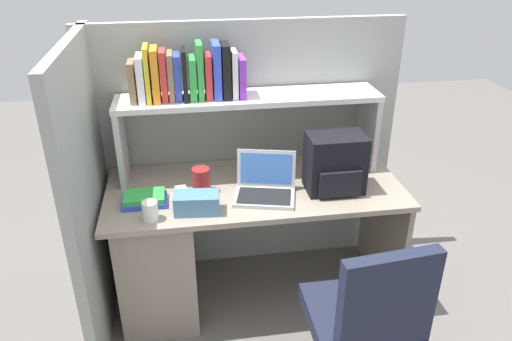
# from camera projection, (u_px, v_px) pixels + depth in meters

# --- Properties ---
(ground_plane) EXTENTS (8.00, 8.00, 0.00)m
(ground_plane) POSITION_uv_depth(u_px,v_px,m) (255.00, 291.00, 3.01)
(ground_plane) COLOR slate
(desk) EXTENTS (1.60, 0.70, 0.73)m
(desk) POSITION_uv_depth(u_px,v_px,m) (187.00, 242.00, 2.78)
(desk) COLOR gray
(desk) RESTS_ON ground_plane
(cubicle_partition_rear) EXTENTS (1.84, 0.05, 1.55)m
(cubicle_partition_rear) POSITION_uv_depth(u_px,v_px,m) (245.00, 150.00, 3.00)
(cubicle_partition_rear) COLOR #939991
(cubicle_partition_rear) RESTS_ON ground_plane
(cubicle_partition_left) EXTENTS (0.05, 1.06, 1.55)m
(cubicle_partition_left) POSITION_uv_depth(u_px,v_px,m) (91.00, 195.00, 2.50)
(cubicle_partition_left) COLOR #939991
(cubicle_partition_left) RESTS_ON ground_plane
(overhead_hutch) EXTENTS (1.44, 0.28, 0.45)m
(overhead_hutch) POSITION_uv_depth(u_px,v_px,m) (249.00, 113.00, 2.70)
(overhead_hutch) COLOR beige
(overhead_hutch) RESTS_ON desk
(reference_books_on_shelf) EXTENTS (0.60, 0.18, 0.29)m
(reference_books_on_shelf) POSITION_uv_depth(u_px,v_px,m) (189.00, 75.00, 2.56)
(reference_books_on_shelf) COLOR olive
(reference_books_on_shelf) RESTS_ON overhead_hutch
(laptop) EXTENTS (0.36, 0.31, 0.22)m
(laptop) POSITION_uv_depth(u_px,v_px,m) (265.00, 186.00, 2.57)
(laptop) COLOR #B7BABF
(laptop) RESTS_ON desk
(backpack) EXTENTS (0.30, 0.23, 0.31)m
(backpack) POSITION_uv_depth(u_px,v_px,m) (335.00, 164.00, 2.58)
(backpack) COLOR black
(backpack) RESTS_ON desk
(computer_mouse) EXTENTS (0.08, 0.11, 0.03)m
(computer_mouse) POSITION_uv_depth(u_px,v_px,m) (182.00, 192.00, 2.59)
(computer_mouse) COLOR silver
(computer_mouse) RESTS_ON desk
(paper_cup) EXTENTS (0.08, 0.08, 0.10)m
(paper_cup) POSITION_uv_depth(u_px,v_px,m) (150.00, 211.00, 2.36)
(paper_cup) COLOR white
(paper_cup) RESTS_ON desk
(tissue_box) EXTENTS (0.23, 0.14, 0.10)m
(tissue_box) POSITION_uv_depth(u_px,v_px,m) (197.00, 203.00, 2.42)
(tissue_box) COLOR teal
(tissue_box) RESTS_ON desk
(snack_canister) EXTENTS (0.10, 0.10, 0.14)m
(snack_canister) POSITION_uv_depth(u_px,v_px,m) (201.00, 180.00, 2.60)
(snack_canister) COLOR maroon
(snack_canister) RESTS_ON desk
(desk_book_stack) EXTENTS (0.23, 0.15, 0.05)m
(desk_book_stack) POSITION_uv_depth(u_px,v_px,m) (144.00, 199.00, 2.51)
(desk_book_stack) COLOR blue
(desk_book_stack) RESTS_ON desk
(office_chair) EXTENTS (0.52, 0.52, 0.93)m
(office_chair) POSITION_uv_depth(u_px,v_px,m) (363.00, 336.00, 2.16)
(office_chair) COLOR black
(office_chair) RESTS_ON ground_plane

